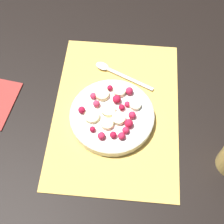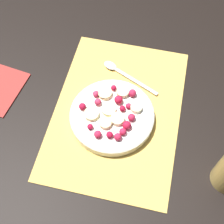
{
  "view_description": "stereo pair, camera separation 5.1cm",
  "coord_description": "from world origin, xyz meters",
  "views": [
    {
      "loc": [
        0.41,
        0.03,
        0.7
      ],
      "look_at": [
        0.03,
        -0.01,
        0.04
      ],
      "focal_mm": 50.0,
      "sensor_mm": 36.0,
      "label": 1
    },
    {
      "loc": [
        0.4,
        0.08,
        0.7
      ],
      "look_at": [
        0.03,
        -0.01,
        0.04
      ],
      "focal_mm": 50.0,
      "sensor_mm": 36.0,
      "label": 2
    }
  ],
  "objects": [
    {
      "name": "placemat",
      "position": [
        0.0,
        0.0,
        0.0
      ],
      "size": [
        0.46,
        0.32,
        0.01
      ],
      "color": "#E0B251",
      "rests_on": "ground_plane"
    },
    {
      "name": "ground_plane",
      "position": [
        0.0,
        0.0,
        0.0
      ],
      "size": [
        3.0,
        3.0,
        0.0
      ],
      "primitive_type": "plane",
      "color": "black"
    },
    {
      "name": "fruit_bowl",
      "position": [
        0.03,
        -0.01,
        0.02
      ],
      "size": [
        0.21,
        0.21,
        0.05
      ],
      "color": "silver",
      "rests_on": "placemat"
    },
    {
      "name": "spoon",
      "position": [
        -0.12,
        -0.02,
        0.01
      ],
      "size": [
        0.09,
        0.17,
        0.01
      ],
      "rotation": [
        0.0,
        0.0,
        4.28
      ],
      "color": "silver",
      "rests_on": "placemat"
    }
  ]
}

